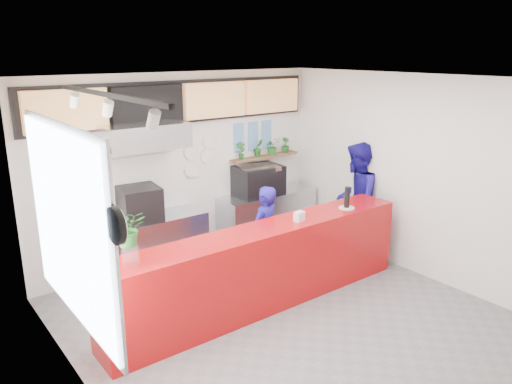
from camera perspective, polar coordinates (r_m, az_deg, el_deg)
floor at (r=6.65m, az=3.08°, el=-14.03°), size 5.00×5.00×0.00m
ceiling at (r=5.76m, az=3.54°, el=12.74°), size 5.00×5.00×0.00m
wall_back at (r=8.03m, az=-8.43°, el=2.70°), size 5.00×0.00×5.00m
wall_left at (r=4.88m, az=-19.73°, el=-6.95°), size 0.00×5.00×5.00m
wall_right at (r=7.85m, az=17.28°, el=1.83°), size 0.00×5.00×5.00m
service_counter at (r=6.67m, az=0.90°, el=-8.59°), size 4.50×0.60×1.10m
cream_band at (r=7.84m, az=-8.72°, el=10.53°), size 5.00×0.02×0.80m
prep_bench at (r=7.74m, az=-12.20°, el=-6.17°), size 1.80×0.60×0.90m
panini_oven at (r=7.48m, az=-13.15°, el=-1.32°), size 0.62×0.62×0.50m
extraction_hood at (r=7.24m, az=-12.82°, el=6.27°), size 1.20×0.70×0.35m
hood_lip at (r=7.28m, az=-12.72°, el=4.72°), size 1.20×0.69×0.31m
right_bench at (r=8.88m, az=1.27°, el=-2.87°), size 1.80×0.60×0.90m
espresso_machine at (r=8.56m, az=0.25°, el=1.33°), size 0.83×0.62×0.51m
espresso_tray at (r=8.51m, az=0.25°, el=2.81°), size 0.79×0.65×0.06m
herb_shelf at (r=8.82m, az=1.01°, el=4.07°), size 1.40×0.18×0.04m
menu_board_far_left at (r=7.07m, az=-20.89°, el=8.68°), size 1.10×0.10×0.55m
menu_board_mid_left at (r=7.48m, az=-12.30°, el=9.71°), size 1.10×0.10×0.55m
menu_board_mid_right at (r=8.04m, az=-4.71°, el=10.43°), size 1.10×0.10×0.55m
menu_board_far_right at (r=8.72m, az=1.81°, el=10.91°), size 1.10×0.10×0.55m
soffit at (r=7.82m, az=-8.60°, el=10.15°), size 4.80×0.04×0.65m
window_pane at (r=5.09m, az=-20.69°, el=-3.69°), size 0.04×2.20×1.90m
window_frame at (r=5.10m, az=-20.47°, el=-3.65°), size 0.03×2.30×2.00m
wall_clock_rim at (r=3.90m, az=-15.74°, el=-3.72°), size 0.05×0.30×0.30m
wall_clock_face at (r=3.91m, az=-15.33°, el=-3.64°), size 0.02×0.26×0.26m
track_rail at (r=4.67m, az=-16.69°, el=10.61°), size 0.05×2.40×0.04m
dec_plate_a at (r=8.02m, az=-7.46°, el=4.55°), size 0.24×0.03×0.24m
dec_plate_b at (r=8.19m, az=-5.62°, el=4.14°), size 0.24×0.03×0.24m
dec_plate_c at (r=8.08m, az=-7.38°, el=2.47°), size 0.24×0.03×0.24m
dec_plate_d at (r=8.17m, az=-5.37°, el=5.90°), size 0.24×0.03×0.24m
photo_frame_a at (r=8.49m, az=-1.98°, el=7.03°), size 0.20×0.02×0.25m
photo_frame_b at (r=8.67m, az=-0.35°, el=7.22°), size 0.20×0.02×0.25m
photo_frame_c at (r=8.85m, az=1.21°, el=7.40°), size 0.20×0.02×0.25m
photo_frame_d at (r=8.53m, az=-1.96°, el=5.37°), size 0.20×0.02×0.25m
photo_frame_e at (r=8.71m, az=-0.35°, el=5.60°), size 0.20×0.02×0.25m
photo_frame_f at (r=8.89m, az=1.20°, el=5.81°), size 0.20×0.02×0.25m
staff_center at (r=7.31m, az=0.96°, el=-4.84°), size 0.61×0.50×1.45m
staff_right at (r=8.44m, az=11.34°, el=-0.73°), size 1.15×1.08×1.88m
herb_a at (r=8.47m, az=-1.73°, el=4.78°), size 0.19×0.15×0.31m
herb_b at (r=8.69m, az=0.27°, el=5.07°), size 0.19×0.16×0.31m
herb_c at (r=8.89m, az=1.88°, el=5.27°), size 0.29×0.26×0.30m
herb_d at (r=9.08m, az=3.38°, el=5.39°), size 0.16×0.15×0.27m
glass_vase at (r=5.52m, az=-14.17°, el=-7.04°), size 0.20×0.20×0.22m
basil_vase at (r=5.41m, az=-14.39°, el=-4.03°), size 0.42×0.38×0.40m
napkin_holder at (r=6.72m, az=4.96°, el=-2.79°), size 0.16×0.12×0.13m
white_plate at (r=7.36m, az=10.31°, el=-1.79°), size 0.28×0.28×0.02m
pepper_mill at (r=7.31m, az=10.37°, el=-0.59°), size 0.09×0.09×0.31m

